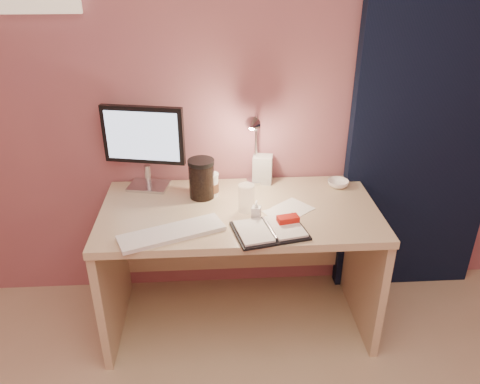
{
  "coord_description": "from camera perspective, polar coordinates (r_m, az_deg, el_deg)",
  "views": [
    {
      "loc": [
        -0.13,
        -0.68,
        1.89
      ],
      "look_at": [
        -0.0,
        1.33,
        0.85
      ],
      "focal_mm": 35.0,
      "sensor_mm": 36.0,
      "label": 1
    }
  ],
  "objects": [
    {
      "name": "desk_lamp",
      "position": [
        2.43,
        2.81,
        5.85
      ],
      "size": [
        0.14,
        0.27,
        0.43
      ],
      "rotation": [
        0.0,
        0.0,
        -0.23
      ],
      "color": "silver",
      "rests_on": "desk"
    },
    {
      "name": "coffee_cup",
      "position": [
        2.47,
        -3.5,
        0.83
      ],
      "size": [
        0.08,
        0.08,
        0.13
      ],
      "color": "white",
      "rests_on": "desk"
    },
    {
      "name": "bowl",
      "position": [
        2.63,
        11.87,
        1.02
      ],
      "size": [
        0.12,
        0.12,
        0.04
      ],
      "primitive_type": "imported",
      "rotation": [
        0.0,
        0.0,
        0.08
      ],
      "color": "white",
      "rests_on": "desk"
    },
    {
      "name": "keyboard",
      "position": [
        2.17,
        -8.32,
        -4.95
      ],
      "size": [
        0.5,
        0.31,
        0.02
      ],
      "primitive_type": "cube",
      "rotation": [
        0.0,
        0.0,
        0.38
      ],
      "color": "white",
      "rests_on": "desk"
    },
    {
      "name": "dark_jar",
      "position": [
        2.44,
        -4.7,
        1.4
      ],
      "size": [
        0.13,
        0.13,
        0.19
      ],
      "primitive_type": "cylinder",
      "color": "black",
      "rests_on": "desk"
    },
    {
      "name": "planner",
      "position": [
        2.17,
        3.83,
        -4.53
      ],
      "size": [
        0.37,
        0.3,
        0.05
      ],
      "rotation": [
        0.0,
        0.0,
        0.21
      ],
      "color": "black",
      "rests_on": "desk"
    },
    {
      "name": "room",
      "position": [
        2.71,
        20.36,
        9.49
      ],
      "size": [
        3.5,
        3.5,
        3.5
      ],
      "color": "#C6B28E",
      "rests_on": "ground"
    },
    {
      "name": "lotion_bottle",
      "position": [
        2.26,
        2.0,
        -2.19
      ],
      "size": [
        0.05,
        0.05,
        0.1
      ],
      "primitive_type": "imported",
      "rotation": [
        0.0,
        0.0,
        -0.27
      ],
      "color": "white",
      "rests_on": "desk"
    },
    {
      "name": "paper_c",
      "position": [
        2.38,
        6.51,
        -1.96
      ],
      "size": [
        0.22,
        0.22,
        0.0
      ],
      "primitive_type": "cube",
      "rotation": [
        0.0,
        0.0,
        0.68
      ],
      "color": "white",
      "rests_on": "desk"
    },
    {
      "name": "clear_cup",
      "position": [
        2.31,
        0.78,
        -0.72
      ],
      "size": [
        0.08,
        0.08,
        0.14
      ],
      "primitive_type": "cylinder",
      "color": "white",
      "rests_on": "desk"
    },
    {
      "name": "product_box",
      "position": [
        2.6,
        2.76,
        2.79
      ],
      "size": [
        0.12,
        0.1,
        0.16
      ],
      "primitive_type": "cube",
      "rotation": [
        0.0,
        0.0,
        -0.19
      ],
      "color": "silver",
      "rests_on": "desk"
    },
    {
      "name": "desk",
      "position": [
        2.54,
        -0.16,
        -5.66
      ],
      "size": [
        1.4,
        0.7,
        0.73
      ],
      "color": "tan",
      "rests_on": "ground"
    },
    {
      "name": "paper_a",
      "position": [
        2.33,
        4.96,
        -2.59
      ],
      "size": [
        0.18,
        0.18,
        0.0
      ],
      "primitive_type": "cube",
      "rotation": [
        0.0,
        0.0,
        0.52
      ],
      "color": "white",
      "rests_on": "desk"
    },
    {
      "name": "monitor",
      "position": [
        2.51,
        -11.58,
        6.21
      ],
      "size": [
        0.43,
        0.19,
        0.46
      ],
      "rotation": [
        0.0,
        0.0,
        -0.21
      ],
      "color": "silver",
      "rests_on": "desk"
    }
  ]
}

